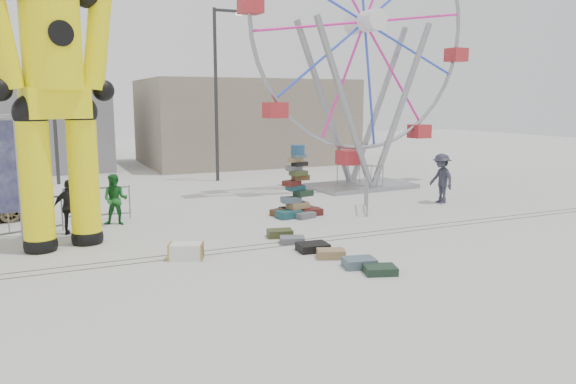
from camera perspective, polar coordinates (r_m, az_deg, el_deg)
name	(u,v)px	position (r m, az deg, el deg)	size (l,w,h in m)	color
ground	(260,256)	(14.14, -2.82, -6.47)	(90.00, 90.00, 0.00)	#9E9E99
track_line_near	(252,250)	(14.68, -3.70, -5.87)	(40.00, 0.04, 0.01)	#47443F
track_line_far	(246,246)	(15.04, -4.24, -5.50)	(40.00, 0.04, 0.01)	#47443F
building_right	(245,122)	(34.81, -4.41, 7.14)	(12.00, 8.00, 5.00)	gray
building_left	(11,130)	(34.69, -26.32, 5.70)	(10.00, 8.00, 4.40)	gray
lamp_post_right	(218,86)	(26.90, -7.15, 10.66)	(1.41, 0.25, 8.00)	#2D2D30
lamp_post_left	(54,85)	(27.67, -22.64, 9.98)	(1.41, 0.25, 8.00)	#2D2D30
suitcase_tower	(297,196)	(18.76, 0.89, -0.41)	(1.68, 1.49, 2.38)	#1C4C54
crash_test_dummy	(54,80)	(15.58, -22.68, 10.43)	(3.27, 1.44, 8.23)	black
ferris_wheel	(364,44)	(24.78, 7.74, 14.66)	(10.79, 2.91, 12.53)	gray
steamer_trunk	(186,251)	(14.01, -10.31, -5.95)	(0.82, 0.48, 0.38)	silver
row_case_0	(280,233)	(15.95, -0.83, -4.21)	(0.70, 0.48, 0.22)	#3C4321
row_case_1	(292,240)	(15.30, 0.43, -4.89)	(0.66, 0.48, 0.18)	slate
row_case_2	(313,247)	(14.53, 2.54, -5.61)	(0.78, 0.60, 0.21)	black
row_case_3	(331,254)	(13.94, 4.39, -6.27)	(0.68, 0.46, 0.21)	#9A784E
row_case_4	(359,263)	(13.25, 7.26, -7.14)	(0.73, 0.55, 0.22)	slate
row_case_5	(380,270)	(12.85, 9.35, -7.81)	(0.70, 0.54, 0.18)	#1C3222
barricade_dummy_b	(27,218)	(17.56, -24.98, -2.37)	(2.00, 0.10, 1.10)	gray
barricade_dummy_c	(97,204)	(19.05, -18.79, -1.12)	(2.00, 0.10, 1.10)	gray
barricade_wheel_front	(366,195)	(19.80, 7.95, -0.32)	(2.00, 0.10, 1.10)	gray
barricade_wheel_back	(360,177)	(24.42, 7.30, 1.54)	(2.00, 0.10, 1.10)	gray
pedestrian_red	(41,219)	(15.89, -23.83, -2.50)	(0.59, 0.39, 1.62)	#A63317
pedestrian_green	(115,200)	(18.17, -17.13, -0.74)	(0.77, 0.60, 1.59)	#186223
pedestrian_black	(70,207)	(17.32, -21.25, -1.45)	(0.93, 0.39, 1.59)	black
pedestrian_grey	(441,178)	(21.81, 15.31, 1.34)	(1.20, 0.69, 1.86)	#272735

